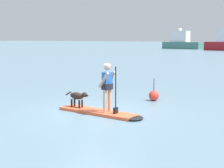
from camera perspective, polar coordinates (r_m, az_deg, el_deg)
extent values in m
plane|color=slate|center=(12.03, -2.34, -4.80)|extent=(400.00, 400.00, 0.00)
cube|color=#E55933|center=(12.01, -2.34, -4.57)|extent=(3.05, 1.11, 0.10)
ellipsoid|color=black|center=(11.15, 3.62, -5.54)|extent=(0.65, 0.74, 0.10)
cylinder|color=tan|center=(11.78, -0.39, -2.63)|extent=(0.12, 0.12, 0.78)
cylinder|color=tan|center=(11.57, -1.17, -2.81)|extent=(0.12, 0.12, 0.78)
cube|color=black|center=(11.60, -0.78, -0.43)|extent=(0.27, 0.39, 0.20)
cube|color=#2659A5|center=(11.57, -0.78, 0.57)|extent=(0.24, 0.36, 0.57)
sphere|color=tan|center=(11.53, -0.79, 2.80)|extent=(0.22, 0.22, 0.22)
ellipsoid|color=white|center=(11.52, -0.79, 3.10)|extent=(0.23, 0.23, 0.11)
cylinder|color=tan|center=(11.72, -0.21, 0.83)|extent=(0.43, 0.15, 0.54)
cylinder|color=tan|center=(11.42, -1.37, 0.66)|extent=(0.43, 0.15, 0.54)
cylinder|color=black|center=(11.40, 0.61, -1.02)|extent=(0.04, 0.04, 1.55)
cube|color=black|center=(11.52, 0.60, -4.33)|extent=(0.10, 0.19, 0.20)
ellipsoid|color=#2D231E|center=(12.55, -5.75, -1.92)|extent=(0.64, 0.30, 0.26)
ellipsoid|color=#2D231E|center=(12.30, -4.50, -1.74)|extent=(0.24, 0.19, 0.18)
ellipsoid|color=black|center=(12.23, -4.11, -1.88)|extent=(0.13, 0.10, 0.08)
cylinder|color=#2D231E|center=(12.82, -7.09, -1.52)|extent=(0.27, 0.09, 0.18)
cylinder|color=#2D231E|center=(12.53, -4.87, -3.19)|extent=(0.07, 0.07, 0.28)
cylinder|color=#2D231E|center=(12.42, -5.35, -3.29)|extent=(0.07, 0.07, 0.28)
cylinder|color=#2D231E|center=(12.78, -6.11, -3.00)|extent=(0.07, 0.07, 0.28)
cylinder|color=#2D231E|center=(12.67, -6.59, -3.10)|extent=(0.07, 0.07, 0.28)
cube|color=#3F7266|center=(82.04, 11.41, 6.18)|extent=(9.31, 4.33, 1.56)
cube|color=silver|center=(82.23, 11.00, 7.60)|extent=(4.33, 2.84, 2.47)
ellipsoid|color=white|center=(82.25, 11.03, 8.70)|extent=(0.90, 0.90, 0.60)
sphere|color=red|center=(14.47, 6.81, -1.89)|extent=(0.42, 0.42, 0.42)
cylinder|color=black|center=(14.40, 6.84, -0.09)|extent=(0.03, 0.03, 0.50)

